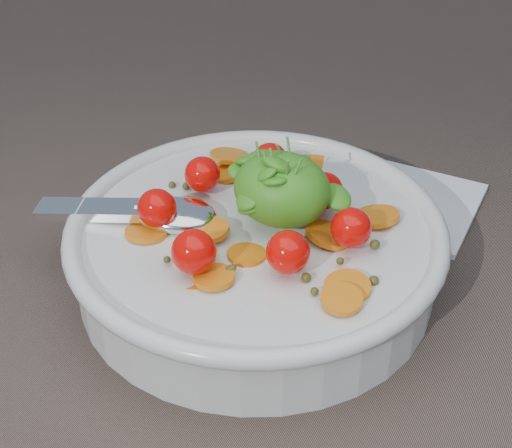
% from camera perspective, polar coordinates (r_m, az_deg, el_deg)
% --- Properties ---
extents(ground, '(6.00, 6.00, 0.00)m').
position_cam_1_polar(ground, '(0.62, 1.24, -6.60)').
color(ground, brown).
rests_on(ground, ground).
extents(bowl, '(0.33, 0.30, 0.13)m').
position_cam_1_polar(bowl, '(0.63, 0.01, -1.75)').
color(bowl, silver).
rests_on(bowl, ground).
extents(napkin, '(0.14, 0.13, 0.01)m').
position_cam_1_polar(napkin, '(0.76, 10.30, 1.66)').
color(napkin, white).
rests_on(napkin, ground).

